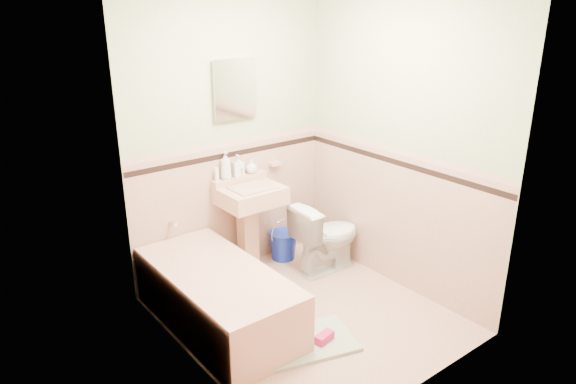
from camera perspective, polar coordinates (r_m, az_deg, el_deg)
floor at (r=4.44m, az=2.03°, el=-13.11°), size 2.20×2.20×0.00m
wall_back at (r=4.76m, az=-6.31°, el=5.60°), size 2.50×0.00×2.50m
wall_front at (r=3.19m, az=15.06°, el=-2.34°), size 2.50×0.00×2.50m
wall_left at (r=3.38m, az=-10.86°, el=-0.72°), size 0.00×2.50×2.50m
wall_right at (r=4.58m, az=11.91°, el=4.72°), size 0.00×2.50×2.50m
wainscot_back at (r=4.95m, az=-5.96°, el=-1.73°), size 2.00×0.00×2.00m
wainscot_front at (r=3.49m, az=13.93°, el=-12.21°), size 2.00×0.00×2.00m
wainscot_left at (r=3.66m, az=-10.03°, el=-10.24°), size 0.00×2.20×2.20m
wainscot_right at (r=4.78m, az=11.27°, el=-2.83°), size 0.00×2.20×2.20m
accent_back at (r=4.78m, az=-6.14°, el=4.05°), size 2.00×0.00×2.00m
accent_front at (r=3.25m, az=14.60°, el=-4.36°), size 2.00×0.00×2.00m
accent_left at (r=3.43m, az=-10.46°, el=-2.69°), size 0.00×2.20×2.20m
accent_right at (r=4.61m, az=11.65°, el=3.13°), size 0.00×2.20×2.20m
cap_back at (r=4.75m, az=-6.19°, el=5.21°), size 2.00×0.00×2.00m
cap_front at (r=3.21m, az=14.76°, el=-2.74°), size 2.00×0.00×2.00m
cap_left at (r=3.40m, az=-10.56°, el=-1.13°), size 0.00×2.20×2.20m
cap_right at (r=4.58m, az=11.74°, el=4.32°), size 0.00×2.20×2.20m
bathtub at (r=4.25m, az=-7.55°, el=-11.39°), size 0.70×1.50×0.45m
tub_faucet at (r=4.64m, az=-12.33°, el=-3.26°), size 0.04×0.12×0.04m
sink at (r=4.87m, az=-3.95°, el=-4.25°), size 0.55×0.48×0.86m
sink_faucet at (r=4.79m, az=-5.04°, el=1.99°), size 0.02×0.02×0.10m
medicine_cabinet at (r=4.67m, az=-5.80°, el=10.98°), size 0.40×0.04×0.50m
soap_dish at (r=5.06m, az=-1.42°, el=3.06°), size 0.11×0.06×0.04m
soap_bottle_left at (r=4.72m, az=-6.74°, el=2.86°), size 0.11×0.11×0.25m
soap_bottle_mid at (r=4.80m, az=-5.43°, el=2.85°), size 0.10×0.11×0.20m
soap_bottle_right at (r=4.88m, az=-3.97°, el=2.79°), size 0.13×0.13×0.13m
tube at (r=4.70m, az=-7.68°, el=1.89°), size 0.04×0.04×0.12m
toilet at (r=4.99m, az=4.17°, el=-4.76°), size 0.68×0.40×0.68m
bucket at (r=5.26m, az=-0.52°, el=-5.76°), size 0.29×0.29×0.28m
bath_mat at (r=4.12m, az=2.06°, el=-15.86°), size 0.80×0.65×0.03m
shoe at (r=4.09m, az=3.93°, el=-15.35°), size 0.17×0.10×0.06m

